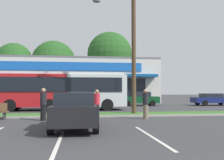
{
  "coord_description": "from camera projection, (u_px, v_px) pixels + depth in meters",
  "views": [
    {
      "loc": [
        -0.08,
        -2.92,
        1.61
      ],
      "look_at": [
        2.65,
        18.1,
        2.59
      ],
      "focal_mm": 40.18,
      "sensor_mm": 36.0,
      "label": 1
    }
  ],
  "objects": [
    {
      "name": "grass_median",
      "position": [
        81.0,
        115.0,
        16.7
      ],
      "size": [
        56.0,
        2.2,
        0.12
      ],
      "primitive_type": "cube",
      "color": "#386B28",
      "rests_on": "ground_plane"
    },
    {
      "name": "curb_lip",
      "position": [
        81.0,
        117.0,
        15.49
      ],
      "size": [
        56.0,
        0.24,
        0.12
      ],
      "primitive_type": "cube",
      "color": "#99968C",
      "rests_on": "ground_plane"
    },
    {
      "name": "parking_stripe_1",
      "position": [
        58.0,
        144.0,
        7.7
      ],
      "size": [
        0.12,
        4.8,
        0.01
      ],
      "primitive_type": "cube",
      "color": "silver",
      "rests_on": "ground_plane"
    },
    {
      "name": "parking_stripe_2",
      "position": [
        151.0,
        136.0,
        8.98
      ],
      "size": [
        0.12,
        4.8,
        0.01
      ],
      "primitive_type": "cube",
      "color": "silver",
      "rests_on": "ground_plane"
    },
    {
      "name": "storefront_building",
      "position": [
        61.0,
        82.0,
        39.26
      ],
      "size": [
        27.75,
        15.35,
        6.3
      ],
      "color": "beige",
      "rests_on": "ground_plane"
    },
    {
      "name": "tree_left",
      "position": [
        14.0,
        61.0,
        45.46
      ],
      "size": [
        6.63,
        6.63,
        10.42
      ],
      "color": "#473323",
      "rests_on": "ground_plane"
    },
    {
      "name": "tree_mid_left",
      "position": [
        54.0,
        63.0,
        46.87
      ],
      "size": [
        8.22,
        8.22,
        11.11
      ],
      "color": "#473323",
      "rests_on": "ground_plane"
    },
    {
      "name": "tree_mid",
      "position": [
        110.0,
        54.0,
        46.29
      ],
      "size": [
        8.23,
        8.23,
        12.62
      ],
      "color": "#473323",
      "rests_on": "ground_plane"
    },
    {
      "name": "utility_pole",
      "position": [
        132.0,
        29.0,
        17.46
      ],
      "size": [
        3.08,
        2.4,
        11.26
      ],
      "color": "#4C3826",
      "rests_on": "ground_plane"
    },
    {
      "name": "city_bus",
      "position": [
        61.0,
        90.0,
        21.61
      ],
      "size": [
        11.21,
        2.73,
        3.25
      ],
      "rotation": [
        0.0,
        0.0,
        0.01
      ],
      "color": "#AD191E",
      "rests_on": "ground_plane"
    },
    {
      "name": "car_0",
      "position": [
        74.0,
        110.0,
        10.73
      ],
      "size": [
        1.91,
        4.28,
        1.57
      ],
      "rotation": [
        0.0,
        0.0,
        1.57
      ],
      "color": "black",
      "rests_on": "ground_plane"
    },
    {
      "name": "car_1",
      "position": [
        3.0,
        100.0,
        26.45
      ],
      "size": [
        4.78,
        2.01,
        1.46
      ],
      "rotation": [
        0.0,
        0.0,
        3.14
      ],
      "color": "silver",
      "rests_on": "ground_plane"
    },
    {
      "name": "car_3",
      "position": [
        213.0,
        99.0,
        29.04
      ],
      "size": [
        4.78,
        2.02,
        1.39
      ],
      "color": "navy",
      "rests_on": "ground_plane"
    },
    {
      "name": "car_4",
      "position": [
        139.0,
        99.0,
        28.2
      ],
      "size": [
        4.46,
        1.87,
        1.57
      ],
      "rotation": [
        0.0,
        0.0,
        3.14
      ],
      "color": "#0C3F1E",
      "rests_on": "ground_plane"
    },
    {
      "name": "pedestrian_near_bench",
      "position": [
        43.0,
        104.0,
        13.9
      ],
      "size": [
        0.36,
        0.36,
        1.79
      ],
      "rotation": [
        0.0,
        0.0,
        5.38
      ],
      "color": "black",
      "rests_on": "ground_plane"
    },
    {
      "name": "pedestrian_by_pole",
      "position": [
        146.0,
        104.0,
        14.67
      ],
      "size": [
        0.35,
        0.35,
        1.75
      ],
      "rotation": [
        0.0,
        0.0,
        0.24
      ],
      "color": "#726651",
      "rests_on": "ground_plane"
    },
    {
      "name": "pedestrian_mid",
      "position": [
        97.0,
        104.0,
        14.71
      ],
      "size": [
        0.35,
        0.35,
        1.73
      ],
      "rotation": [
        0.0,
        0.0,
        2.56
      ],
      "color": "black",
      "rests_on": "ground_plane"
    }
  ]
}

